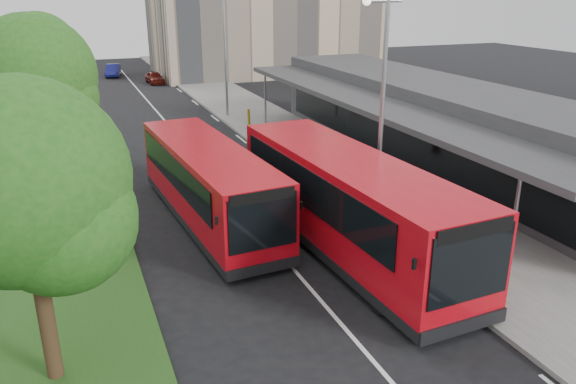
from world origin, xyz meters
The scene contains 17 objects.
ground centered at (0.00, 0.00, 0.00)m, with size 120.00×120.00×0.00m, color black.
pavement centered at (6.00, 20.00, 0.07)m, with size 5.00×80.00×0.15m, color slate.
grass_verge centered at (-7.00, 20.00, 0.05)m, with size 5.00×80.00×0.10m, color #224917.
lane_centre_line centered at (0.00, 15.00, 0.01)m, with size 0.12×70.00×0.01m, color silver.
kerb_dashes centered at (3.30, 19.00, 0.01)m, with size 0.12×56.00×0.01m.
station_building centered at (10.86, 8.00, 2.04)m, with size 7.70×26.00×4.00m.
tree_near centered at (-7.01, -2.95, 4.42)m, with size 4.31×4.31×6.85m.
tree_mid centered at (-7.01, 9.05, 4.87)m, with size 4.69×4.69×7.54m.
tree_far centered at (-7.01, 21.05, 4.62)m, with size 4.48×4.48×7.16m.
lamp_post_near centered at (4.12, 2.00, 4.72)m, with size 1.44×0.28×8.00m.
lamp_post_far centered at (4.12, 22.00, 4.72)m, with size 1.44×0.28×8.00m.
bus_main centered at (2.18, 0.43, 1.66)m, with size 3.52×11.60×3.25m.
bus_second centered at (-1.45, 4.64, 1.49)m, with size 3.32×10.39×2.90m.
litter_bin centered at (4.91, 9.03, 0.59)m, with size 0.49×0.49×0.88m, color #372216.
bollard centered at (4.62, 18.54, 0.67)m, with size 0.17×0.17×1.03m, color yellow.
car_near centered at (1.95, 38.47, 0.55)m, with size 1.30×3.24×1.10m, color #5A120C.
car_far centered at (-1.19, 44.57, 0.60)m, with size 1.26×3.62×1.19m, color navy.
Camera 1 is at (-6.02, -14.73, 8.35)m, focal length 35.00 mm.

